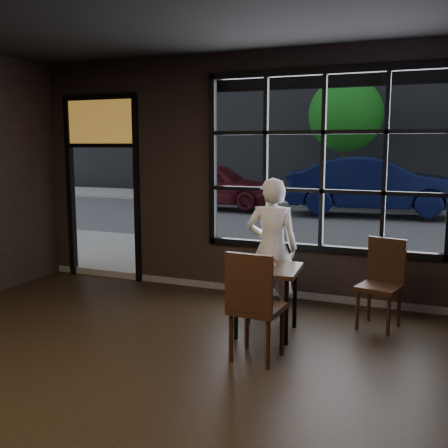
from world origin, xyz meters
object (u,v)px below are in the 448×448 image
at_px(man, 272,248).
at_px(chair_near, 257,305).
at_px(navy_car, 374,185).
at_px(cafe_table, 266,300).

bearing_deg(man, chair_near, 88.81).
bearing_deg(navy_car, man, 172.34).
relative_size(chair_near, man, 0.64).
bearing_deg(navy_car, cafe_table, 173.06).
bearing_deg(man, cafe_table, 89.59).
height_order(cafe_table, chair_near, chair_near).
distance_m(cafe_table, chair_near, 0.70).
bearing_deg(chair_near, navy_car, -85.41).
bearing_deg(cafe_table, chair_near, -84.89).
relative_size(cafe_table, chair_near, 0.70).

